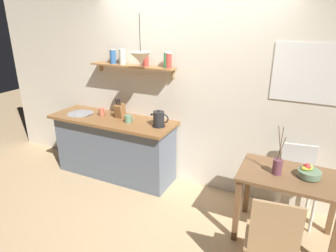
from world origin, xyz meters
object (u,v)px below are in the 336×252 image
Objects in this scene: dining_table at (289,186)px; dining_chair_near at (273,239)px; dining_chair_far at (296,179)px; coffee_mug_spare at (128,119)px; electric_kettle at (159,119)px; knife_block at (120,110)px; twig_vase at (278,166)px; coffee_mug_by_sink at (102,112)px; fruit_bowl at (309,172)px; pendant_lamp at (141,57)px.

dining_table is 0.76m from dining_chair_near.
coffee_mug_spare is (-2.15, -0.15, 0.44)m from dining_chair_far.
electric_kettle is 0.66m from knife_block.
twig_vase reaches higher than coffee_mug_spare.
electric_kettle is 0.94m from coffee_mug_by_sink.
coffee_mug_by_sink is 0.50m from coffee_mug_spare.
knife_block is at bearing 150.84° from coffee_mug_spare.
electric_kettle is (-1.81, 0.28, 0.18)m from fruit_bowl.
fruit_bowl is 0.30m from twig_vase.
knife_block is 0.29m from coffee_mug_by_sink.
knife_block is (-2.17, 0.43, 0.16)m from twig_vase.
coffee_mug_spare is (-0.44, -0.05, -0.05)m from electric_kettle.
knife_block reaches higher than dining_table.
electric_kettle is (-1.52, 0.35, 0.15)m from twig_vase.
coffee_mug_by_sink is (-2.46, 0.38, 0.11)m from twig_vase.
electric_kettle is at bearing 5.84° from coffee_mug_spare.
dining_table is 3.62× the size of knife_block.
coffee_mug_by_sink is at bearing 178.30° from electric_kettle.
twig_vase is at bearing -164.75° from dining_table.
fruit_bowl is at bearing -5.60° from pendant_lamp.
electric_kettle is (-1.71, -0.10, 0.49)m from dining_chair_far.
coffee_mug_spare is at bearing 171.12° from twig_vase.
fruit_bowl is (0.10, -0.38, 0.31)m from dining_chair_far.
twig_vase reaches higher than dining_chair_far.
knife_block is 2.29× the size of coffee_mug_by_sink.
pendant_lamp is at bearing 174.40° from fruit_bowl.
fruit_bowl is at bearing 11.56° from dining_table.
dining_table is 2.64m from coffee_mug_by_sink.
twig_vase is 2.04× the size of electric_kettle.
fruit_bowl is 1.84m from electric_kettle.
dining_table is at bearing -9.53° from knife_block.
twig_vase is at bearing -13.02° from electric_kettle.
fruit_bowl is 2.77m from coffee_mug_by_sink.
dining_table is at bearing -97.65° from dining_chair_far.
dining_chair_near is 1.98m from electric_kettle.
dining_table is 1.06× the size of dining_chair_near.
dining_table is at bearing -7.51° from coffee_mug_by_sink.
dining_chair_far is 1.57× the size of pendant_lamp.
fruit_bowl is at bearing -6.46° from coffee_mug_by_sink.
twig_vase is at bearing -8.77° from coffee_mug_by_sink.
fruit_bowl reaches higher than dining_chair_far.
dining_chair_near is 2.32m from coffee_mug_spare.
fruit_bowl is 0.42× the size of twig_vase.
knife_block reaches higher than coffee_mug_by_sink.
dining_chair_near is 0.85m from fruit_bowl.
fruit_bowl is 0.39× the size of pendant_lamp.
coffee_mug_by_sink is 1.12m from pendant_lamp.
dining_chair_far is 0.60m from twig_vase.
knife_block reaches higher than coffee_mug_spare.
pendant_lamp is at bearing 151.51° from dining_chair_near.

